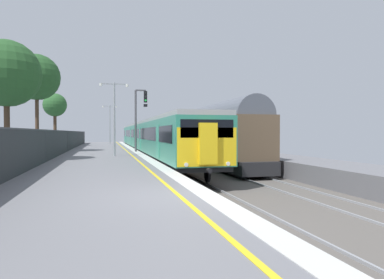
# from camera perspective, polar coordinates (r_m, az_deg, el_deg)

# --- Properties ---
(ground) EXTENTS (17.40, 110.00, 1.21)m
(ground) POSITION_cam_1_polar(r_m,az_deg,el_deg) (10.36, 14.56, -11.46)
(ground) COLOR slate
(commuter_train_at_platform) EXTENTS (2.83, 42.88, 3.81)m
(commuter_train_at_platform) POSITION_cam_1_polar(r_m,az_deg,el_deg) (35.92, -7.14, 0.52)
(commuter_train_at_platform) COLOR #2D846B
(commuter_train_at_platform) RESTS_ON ground
(freight_train_adjacent_track) EXTENTS (2.60, 42.41, 4.79)m
(freight_train_adjacent_track) POSITION_cam_1_polar(r_m,az_deg,el_deg) (39.58, -1.91, 1.09)
(freight_train_adjacent_track) COLOR #232326
(freight_train_adjacent_track) RESTS_ON ground
(signal_gantry) EXTENTS (1.10, 0.24, 5.37)m
(signal_gantry) POSITION_cam_1_polar(r_m,az_deg,el_deg) (30.55, -8.74, 4.30)
(signal_gantry) COLOR #47474C
(signal_gantry) RESTS_ON ground
(platform_lamp_mid) EXTENTS (2.00, 0.20, 5.16)m
(platform_lamp_mid) POSITION_cam_1_polar(r_m,az_deg,el_deg) (25.07, -12.63, 4.38)
(platform_lamp_mid) COLOR #93999E
(platform_lamp_mid) RESTS_ON ground
(platform_lamp_far) EXTENTS (2.00, 0.20, 5.45)m
(platform_lamp_far) POSITION_cam_1_polar(r_m,az_deg,el_deg) (49.82, -13.32, 2.92)
(platform_lamp_far) COLOR #93999E
(platform_lamp_far) RESTS_ON ground
(background_tree_left) EXTENTS (3.83, 3.83, 6.97)m
(background_tree_left) POSITION_cam_1_polar(r_m,az_deg,el_deg) (22.88, -28.43, 9.29)
(background_tree_left) COLOR #473323
(background_tree_left) RESTS_ON ground
(background_tree_centre) EXTENTS (3.88, 3.88, 8.30)m
(background_tree_centre) POSITION_cam_1_polar(r_m,az_deg,el_deg) (32.61, -24.19, 9.14)
(background_tree_centre) COLOR #473323
(background_tree_centre) RESTS_ON ground
(background_tree_right) EXTENTS (2.85, 2.85, 6.48)m
(background_tree_right) POSITION_cam_1_polar(r_m,az_deg,el_deg) (46.01, -21.55, 5.15)
(background_tree_right) COLOR #473323
(background_tree_right) RESTS_ON ground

